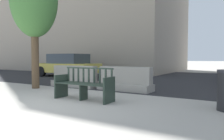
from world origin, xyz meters
TOP-DOWN VIEW (x-y plane):
  - ground_plane at (0.00, 0.00)m, footprint 200.00×200.00m
  - street_asphalt at (0.00, 8.70)m, footprint 120.00×12.00m
  - street_bench at (0.51, 1.11)m, footprint 1.69×0.54m
  - jersey_barrier_centre at (0.64, 3.25)m, footprint 2.03×0.77m
  - jersey_barrier_left at (-1.56, 3.13)m, footprint 2.01×0.70m
  - street_tree at (-2.52, 2.00)m, footprint 1.74×1.74m
  - car_taxi_near at (-5.30, 6.75)m, footprint 4.20×2.11m

SIDE VIEW (x-z plane):
  - ground_plane at x=0.00m, z-range 0.00..0.00m
  - street_asphalt at x=0.00m, z-range 0.00..0.01m
  - jersey_barrier_centre at x=0.64m, z-range -0.08..0.76m
  - jersey_barrier_left at x=-1.56m, z-range -0.08..0.76m
  - street_bench at x=0.51m, z-range -0.04..0.84m
  - car_taxi_near at x=-5.30m, z-range 0.00..1.41m
  - street_tree at x=-2.52m, z-range 0.91..5.71m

